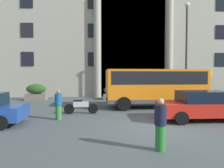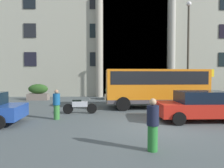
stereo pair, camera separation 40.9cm
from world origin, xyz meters
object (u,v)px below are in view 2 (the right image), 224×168
object	(u,v)px
hedge_planter_entrance_right	(115,93)
lamppost_plaza_centre	(188,45)
bus_stop_sign	(211,83)
pedestrian_man_red_shirt	(57,105)
hedge_planter_east	(157,92)
orange_minibus	(155,85)
pedestrian_child_trailing	(153,125)
hedge_planter_entrance_left	(38,92)
parked_coupe_end	(202,106)
scooter_by_planter	(79,106)

from	to	relation	value
hedge_planter_entrance_right	lamppost_plaza_centre	bearing A→B (deg)	-19.15
bus_stop_sign	pedestrian_man_red_shirt	size ratio (longest dim) A/B	1.80
hedge_planter_east	pedestrian_man_red_shirt	size ratio (longest dim) A/B	1.36
orange_minibus	hedge_planter_east	bearing A→B (deg)	72.27
pedestrian_child_trailing	lamppost_plaza_centre	distance (m)	12.84
hedge_planter_east	hedge_planter_entrance_left	size ratio (longest dim) A/B	1.11
hedge_planter_entrance_right	hedge_planter_east	distance (m)	4.00
pedestrian_child_trailing	pedestrian_man_red_shirt	size ratio (longest dim) A/B	1.03
bus_stop_sign	parked_coupe_end	bearing A→B (deg)	-120.62
pedestrian_child_trailing	pedestrian_man_red_shirt	xyz separation A→B (m)	(-4.00, 4.44, -0.03)
hedge_planter_entrance_left	scooter_by_planter	xyz separation A→B (m)	(4.76, -6.80, -0.26)
pedestrian_man_red_shirt	hedge_planter_entrance_right	bearing A→B (deg)	-56.34
hedge_planter_east	hedge_planter_entrance_left	xyz separation A→B (m)	(-11.16, -0.42, -0.01)
orange_minibus	scooter_by_planter	distance (m)	5.59
scooter_by_planter	orange_minibus	bearing A→B (deg)	20.01
parked_coupe_end	bus_stop_sign	bearing A→B (deg)	58.23
bus_stop_sign	hedge_planter_entrance_right	distance (m)	8.17
hedge_planter_entrance_right	lamppost_plaza_centre	size ratio (longest dim) A/B	0.24
hedge_planter_entrance_left	pedestrian_child_trailing	size ratio (longest dim) A/B	1.18
hedge_planter_east	lamppost_plaza_centre	size ratio (longest dim) A/B	0.25
bus_stop_sign	hedge_planter_east	world-z (taller)	bus_stop_sign
orange_minibus	bus_stop_sign	xyz separation A→B (m)	(4.72, 1.52, 0.09)
hedge_planter_entrance_right	scooter_by_planter	size ratio (longest dim) A/B	1.02
bus_stop_sign	pedestrian_man_red_shirt	bearing A→B (deg)	-154.09
hedge_planter_entrance_right	scooter_by_planter	xyz separation A→B (m)	(-2.40, -7.07, -0.14)
hedge_planter_entrance_right	pedestrian_child_trailing	distance (m)	13.05
hedge_planter_entrance_left	pedestrian_man_red_shirt	bearing A→B (deg)	-65.35
pedestrian_child_trailing	hedge_planter_east	bearing A→B (deg)	177.37
parked_coupe_end	orange_minibus	bearing A→B (deg)	107.42
scooter_by_planter	pedestrian_man_red_shirt	world-z (taller)	pedestrian_man_red_shirt
pedestrian_child_trailing	lamppost_plaza_centre	world-z (taller)	lamppost_plaza_centre
orange_minibus	hedge_planter_entrance_right	xyz separation A→B (m)	(-2.63, 4.91, -1.01)
hedge_planter_east	pedestrian_man_red_shirt	distance (m)	11.41
hedge_planter_entrance_right	lamppost_plaza_centre	distance (m)	7.68
bus_stop_sign	hedge_planter_entrance_right	size ratio (longest dim) A/B	1.35
scooter_by_planter	pedestrian_man_red_shirt	xyz separation A→B (m)	(-0.95, -1.51, 0.31)
bus_stop_sign	parked_coupe_end	size ratio (longest dim) A/B	0.62
hedge_planter_entrance_left	scooter_by_planter	distance (m)	8.31
orange_minibus	scooter_by_planter	xyz separation A→B (m)	(-5.03, -2.17, -1.15)
hedge_planter_entrance_right	parked_coupe_end	bearing A→B (deg)	-66.01
scooter_by_planter	lamppost_plaza_centre	size ratio (longest dim) A/B	0.24
hedge_planter_entrance_right	pedestrian_man_red_shirt	world-z (taller)	pedestrian_man_red_shirt
hedge_planter_entrance_right	orange_minibus	bearing A→B (deg)	-61.78
hedge_planter_entrance_left	scooter_by_planter	bearing A→B (deg)	-54.99
orange_minibus	parked_coupe_end	bearing A→B (deg)	-74.06
hedge_planter_entrance_right	pedestrian_man_red_shirt	xyz separation A→B (m)	(-3.34, -8.59, 0.17)
lamppost_plaza_centre	pedestrian_child_trailing	bearing A→B (deg)	-116.20
scooter_by_planter	hedge_planter_entrance_right	bearing A→B (deg)	68.00
parked_coupe_end	hedge_planter_entrance_left	bearing A→B (deg)	140.76
hedge_planter_east	lamppost_plaza_centre	distance (m)	5.12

